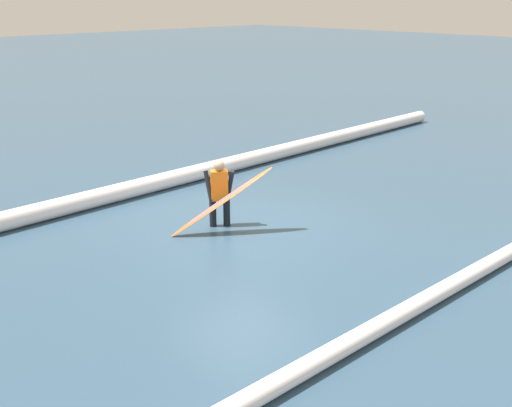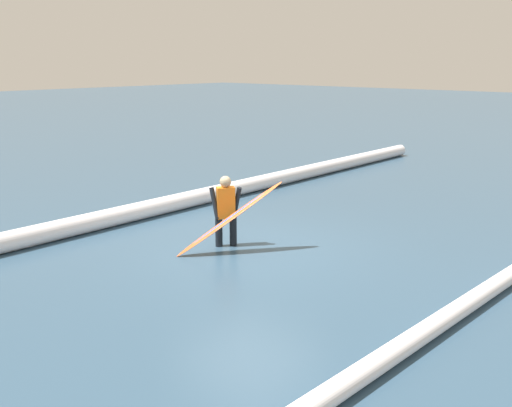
# 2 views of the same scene
# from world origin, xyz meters

# --- Properties ---
(ground_plane) EXTENTS (121.32, 121.32, 0.00)m
(ground_plane) POSITION_xyz_m (0.00, 0.00, 0.00)
(ground_plane) COLOR #2E4A60
(surfer) EXTENTS (0.44, 0.49, 1.38)m
(surfer) POSITION_xyz_m (0.19, -0.43, 0.76)
(surfer) COLOR black
(surfer) RESTS_ON ground_plane
(surfboard) EXTENTS (1.82, 1.35, 1.34)m
(surfboard) POSITION_xyz_m (0.44, -0.09, 0.65)
(surfboard) COLOR #E55926
(surfboard) RESTS_ON ground_plane
(wave_crest_foreground) EXTENTS (18.50, 0.46, 0.40)m
(wave_crest_foreground) POSITION_xyz_m (-2.85, -3.24, 0.20)
(wave_crest_foreground) COLOR white
(wave_crest_foreground) RESTS_ON ground_plane
(wave_crest_midground) EXTENTS (16.29, 1.00, 0.26)m
(wave_crest_midground) POSITION_xyz_m (2.28, 4.20, 0.13)
(wave_crest_midground) COLOR white
(wave_crest_midground) RESTS_ON ground_plane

